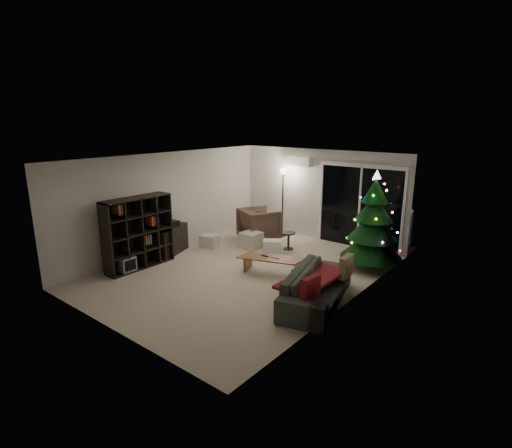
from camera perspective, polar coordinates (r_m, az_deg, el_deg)
The scene contains 18 objects.
room at distance 9.53m, azimuth 6.16°, elevation 0.90°, with size 6.50×7.51×2.60m.
bookshelf at distance 9.51m, azimuth -17.16°, elevation -1.00°, with size 0.41×1.62×1.62m, color black, non-canonical shape.
media_cabinet at distance 10.22m, azimuth -12.22°, elevation -2.28°, with size 0.42×1.11×0.69m, color black.
stereo at distance 10.11m, azimuth -12.35°, elevation 0.00°, with size 0.35×0.42×0.15m, color black.
armchair at distance 11.10m, azimuth 0.50°, elevation -0.02°, with size 0.96×0.99×0.90m, color brown.
ottoman at distance 10.45m, azimuth -0.68°, elevation -2.33°, with size 0.47×0.47×0.43m, color beige.
cardboard_box_a at distance 10.64m, azimuth -6.66°, elevation -2.40°, with size 0.46×0.35×0.33m, color beige.
cardboard_box_b at distance 10.17m, azimuth 2.32°, elevation -3.17°, with size 0.45×0.34×0.31m, color beige.
side_table at distance 10.39m, azimuth 4.67°, elevation -2.41°, with size 0.36×0.36×0.45m, color black.
floor_lamp at distance 11.43m, azimuth 3.82°, elevation 2.98°, with size 0.31×0.31×1.91m, color black.
sofa at distance 7.47m, azimuth 8.67°, elevation -8.86°, with size 2.19×0.86×0.64m, color #3D3F3C.
sofa_throw at distance 7.46m, azimuth 8.05°, elevation -7.67°, with size 0.68×1.58×0.05m, color maroon.
cushion_a at distance 7.80m, azimuth 12.76°, elevation -5.96°, with size 0.13×0.42×0.42m, color olive.
cushion_b at distance 6.73m, azimuth 7.79°, elevation -9.15°, with size 0.13×0.42×0.42m, color maroon.
coffee_table at distance 8.63m, azimuth 2.07°, elevation -6.15°, with size 1.32×0.46×0.42m, color #985E39, non-canonical shape.
remote_a at distance 8.64m, azimuth 1.28°, elevation -4.57°, with size 0.16×0.05×0.02m, color black.
remote_b at distance 8.54m, azimuth 2.82°, elevation -4.82°, with size 0.15×0.04×0.02m, color slate.
christmas_tree at distance 9.23m, azimuth 16.41°, elevation 0.53°, with size 1.38×1.38×2.23m, color #0B3A14.
Camera 1 is at (5.41, -6.32, 3.30)m, focal length 28.00 mm.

